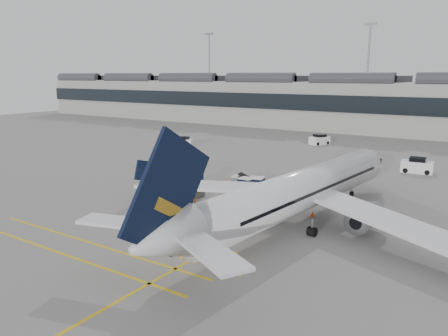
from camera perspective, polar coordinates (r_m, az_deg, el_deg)
The scene contains 18 objects.
ground at distance 42.89m, azimuth -8.17°, elevation -5.04°, with size 220.00×220.00×0.00m, color gray.
terminal at distance 106.26m, azimuth 18.55°, elevation 7.98°, with size 200.00×20.45×12.40m.
light_masts at distance 120.13m, azimuth 19.84°, elevation 12.29°, with size 113.00×0.60×25.45m.
apron_markings at distance 45.85m, azimuth 9.79°, elevation -3.96°, with size 0.25×60.00×0.01m, color gold.
airliner_main at distance 37.33m, azimuth 9.66°, elevation -3.10°, with size 33.42×36.68×9.76m.
belt_loader at distance 49.44m, azimuth 2.55°, elevation -2.03°, with size 4.26×1.89×1.70m.
baggage_cart_a at distance 47.00m, azimuth 2.95°, elevation -2.26°, with size 1.74×1.48×1.71m.
baggage_cart_b at distance 47.09m, azimuth 4.26°, elevation -2.21°, with size 1.89×1.65×1.77m.
baggage_cart_c at distance 50.57m, azimuth -3.90°, elevation -1.14°, with size 1.89×1.60×1.88m.
baggage_cart_d at distance 51.13m, azimuth -9.50°, elevation -1.20°, with size 1.82×1.56×1.77m.
ramp_agent_a at distance 43.14m, azimuth 4.42°, elevation -3.62°, with size 0.65×0.43×1.78m, color #EF570C.
ramp_agent_b at distance 43.74m, azimuth -4.03°, elevation -3.41°, with size 0.86×0.67×1.76m, color #FC630D.
pushback_tug at distance 46.31m, azimuth -4.20°, elevation -2.91°, with size 2.44×1.60×1.32m.
safety_cone_nose at distance 56.28m, azimuth 13.75°, elevation -0.90°, with size 0.35×0.35×0.49m, color #F24C0A.
safety_cone_engine at distance 40.29m, azimuth 11.48°, elevation -5.92°, with size 0.37×0.37×0.51m, color #F24C0A.
service_van_left at distance 78.67m, azimuth -5.26°, elevation 3.40°, with size 3.64×2.51×1.70m.
service_van_mid at distance 82.31m, azimuth 12.37°, elevation 3.62°, with size 3.24×4.15×1.91m.
service_van_right at distance 62.32m, azimuth 23.92°, elevation 0.25°, with size 4.04×2.26×2.00m.
Camera 1 is at (27.38, -30.55, 12.51)m, focal length 35.00 mm.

